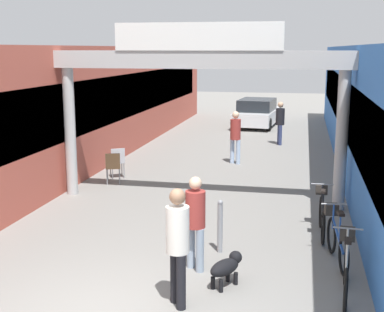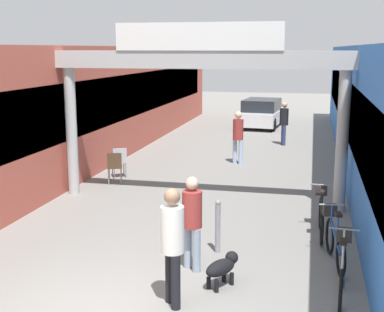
{
  "view_description": "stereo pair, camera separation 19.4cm",
  "coord_description": "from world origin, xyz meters",
  "px_view_note": "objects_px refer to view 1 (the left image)",
  "views": [
    {
      "loc": [
        2.46,
        -6.37,
        3.72
      ],
      "look_at": [
        0.0,
        5.39,
        1.3
      ],
      "focal_mm": 50.0,
      "sensor_mm": 36.0,
      "label": 1
    },
    {
      "loc": [
        2.65,
        -6.32,
        3.72
      ],
      "look_at": [
        0.0,
        5.39,
        1.3
      ],
      "focal_mm": 50.0,
      "sensor_mm": 36.0,
      "label": 2
    }
  ],
  "objects_px": {
    "dog_on_leash": "(227,267)",
    "parked_car_white": "(257,113)",
    "pedestrian_elderly_walking": "(280,120)",
    "pedestrian_companion": "(178,239)",
    "pedestrian_with_dog": "(195,217)",
    "bicycle_blue_second": "(336,238)",
    "cafe_chair_aluminium_farther": "(117,160)",
    "bicycle_black_third": "(322,213)",
    "cafe_chair_wood_nearer": "(113,165)",
    "bollard_post_metal": "(220,226)",
    "bicycle_silver_nearest": "(346,268)",
    "pedestrian_carrying_crate": "(235,134)"
  },
  "relations": [
    {
      "from": "pedestrian_carrying_crate",
      "to": "bollard_post_metal",
      "type": "xyz_separation_m",
      "value": [
        0.72,
        -7.82,
        -0.48
      ]
    },
    {
      "from": "bicycle_blue_second",
      "to": "bollard_post_metal",
      "type": "height_order",
      "value": "bollard_post_metal"
    },
    {
      "from": "pedestrian_elderly_walking",
      "to": "cafe_chair_wood_nearer",
      "type": "relative_size",
      "value": 1.9
    },
    {
      "from": "pedestrian_elderly_walking",
      "to": "pedestrian_companion",
      "type": "bearing_deg",
      "value": -93.37
    },
    {
      "from": "pedestrian_with_dog",
      "to": "cafe_chair_wood_nearer",
      "type": "xyz_separation_m",
      "value": [
        -3.41,
        5.3,
        -0.39
      ]
    },
    {
      "from": "cafe_chair_wood_nearer",
      "to": "bicycle_black_third",
      "type": "bearing_deg",
      "value": -28.2
    },
    {
      "from": "pedestrian_with_dog",
      "to": "parked_car_white",
      "type": "relative_size",
      "value": 0.39
    },
    {
      "from": "bicycle_silver_nearest",
      "to": "parked_car_white",
      "type": "relative_size",
      "value": 0.41
    },
    {
      "from": "pedestrian_elderly_walking",
      "to": "cafe_chair_aluminium_farther",
      "type": "bearing_deg",
      "value": -123.63
    },
    {
      "from": "bollard_post_metal",
      "to": "parked_car_white",
      "type": "distance_m",
      "value": 16.67
    },
    {
      "from": "cafe_chair_aluminium_farther",
      "to": "bicycle_silver_nearest",
      "type": "bearing_deg",
      "value": -47.28
    },
    {
      "from": "bicycle_silver_nearest",
      "to": "bicycle_blue_second",
      "type": "bearing_deg",
      "value": 93.13
    },
    {
      "from": "bicycle_blue_second",
      "to": "cafe_chair_wood_nearer",
      "type": "height_order",
      "value": "bicycle_blue_second"
    },
    {
      "from": "cafe_chair_aluminium_farther",
      "to": "parked_car_white",
      "type": "bearing_deg",
      "value": 75.14
    },
    {
      "from": "pedestrian_carrying_crate",
      "to": "dog_on_leash",
      "type": "height_order",
      "value": "pedestrian_carrying_crate"
    },
    {
      "from": "pedestrian_elderly_walking",
      "to": "bollard_post_metal",
      "type": "height_order",
      "value": "pedestrian_elderly_walking"
    },
    {
      "from": "parked_car_white",
      "to": "bicycle_blue_second",
      "type": "bearing_deg",
      "value": -80.26
    },
    {
      "from": "pedestrian_companion",
      "to": "cafe_chair_aluminium_farther",
      "type": "xyz_separation_m",
      "value": [
        -3.55,
        7.36,
        -0.49
      ]
    },
    {
      "from": "pedestrian_with_dog",
      "to": "dog_on_leash",
      "type": "height_order",
      "value": "pedestrian_with_dog"
    },
    {
      "from": "pedestrian_with_dog",
      "to": "pedestrian_elderly_walking",
      "type": "height_order",
      "value": "pedestrian_elderly_walking"
    },
    {
      "from": "cafe_chair_aluminium_farther",
      "to": "bicycle_blue_second",
      "type": "bearing_deg",
      "value": -41.03
    },
    {
      "from": "bicycle_blue_second",
      "to": "parked_car_white",
      "type": "xyz_separation_m",
      "value": [
        -2.86,
        16.65,
        0.21
      ]
    },
    {
      "from": "pedestrian_with_dog",
      "to": "pedestrian_companion",
      "type": "distance_m",
      "value": 1.34
    },
    {
      "from": "pedestrian_companion",
      "to": "bicycle_black_third",
      "type": "height_order",
      "value": "pedestrian_companion"
    },
    {
      "from": "pedestrian_with_dog",
      "to": "cafe_chair_wood_nearer",
      "type": "distance_m",
      "value": 6.31
    },
    {
      "from": "pedestrian_companion",
      "to": "bicycle_blue_second",
      "type": "distance_m",
      "value": 3.29
    },
    {
      "from": "dog_on_leash",
      "to": "parked_car_white",
      "type": "bearing_deg",
      "value": 93.5
    },
    {
      "from": "dog_on_leash",
      "to": "bollard_post_metal",
      "type": "height_order",
      "value": "bollard_post_metal"
    },
    {
      "from": "pedestrian_carrying_crate",
      "to": "parked_car_white",
      "type": "distance_m",
      "value": 8.84
    },
    {
      "from": "bicycle_silver_nearest",
      "to": "cafe_chair_wood_nearer",
      "type": "height_order",
      "value": "bicycle_silver_nearest"
    },
    {
      "from": "bicycle_blue_second",
      "to": "bicycle_black_third",
      "type": "bearing_deg",
      "value": 98.27
    },
    {
      "from": "pedestrian_companion",
      "to": "bicycle_blue_second",
      "type": "xyz_separation_m",
      "value": [
        2.36,
        2.21,
        -0.59
      ]
    },
    {
      "from": "pedestrian_with_dog",
      "to": "dog_on_leash",
      "type": "xyz_separation_m",
      "value": [
        0.62,
        -0.52,
        -0.61
      ]
    },
    {
      "from": "pedestrian_carrying_crate",
      "to": "bicycle_black_third",
      "type": "bearing_deg",
      "value": -67.89
    },
    {
      "from": "parked_car_white",
      "to": "pedestrian_with_dog",
      "type": "bearing_deg",
      "value": -88.41
    },
    {
      "from": "bicycle_black_third",
      "to": "cafe_chair_aluminium_farther",
      "type": "relative_size",
      "value": 1.9
    },
    {
      "from": "bicycle_black_third",
      "to": "cafe_chair_aluminium_farther",
      "type": "bearing_deg",
      "value": 146.94
    },
    {
      "from": "bicycle_black_third",
      "to": "parked_car_white",
      "type": "distance_m",
      "value": 15.45
    },
    {
      "from": "pedestrian_companion",
      "to": "pedestrian_elderly_walking",
      "type": "xyz_separation_m",
      "value": [
        0.82,
        13.93,
        -0.06
      ]
    },
    {
      "from": "pedestrian_elderly_walking",
      "to": "cafe_chair_wood_nearer",
      "type": "bearing_deg",
      "value": -120.18
    },
    {
      "from": "cafe_chair_aluminium_farther",
      "to": "parked_car_white",
      "type": "distance_m",
      "value": 11.91
    },
    {
      "from": "bicycle_silver_nearest",
      "to": "pedestrian_elderly_walking",
      "type": "bearing_deg",
      "value": 97.04
    },
    {
      "from": "pedestrian_companion",
      "to": "bicycle_silver_nearest",
      "type": "bearing_deg",
      "value": 19.77
    },
    {
      "from": "bicycle_blue_second",
      "to": "parked_car_white",
      "type": "bearing_deg",
      "value": 99.74
    },
    {
      "from": "bicycle_black_third",
      "to": "pedestrian_carrying_crate",
      "type": "bearing_deg",
      "value": 112.11
    },
    {
      "from": "dog_on_leash",
      "to": "parked_car_white",
      "type": "relative_size",
      "value": 0.17
    },
    {
      "from": "pedestrian_companion",
      "to": "dog_on_leash",
      "type": "distance_m",
      "value": 1.23
    },
    {
      "from": "pedestrian_with_dog",
      "to": "pedestrian_elderly_walking",
      "type": "relative_size",
      "value": 0.97
    },
    {
      "from": "pedestrian_with_dog",
      "to": "bicycle_blue_second",
      "type": "xyz_separation_m",
      "value": [
        2.37,
        0.88,
        -0.49
      ]
    },
    {
      "from": "bicycle_black_third",
      "to": "bollard_post_metal",
      "type": "xyz_separation_m",
      "value": [
        -1.88,
        -1.43,
        0.07
      ]
    }
  ]
}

